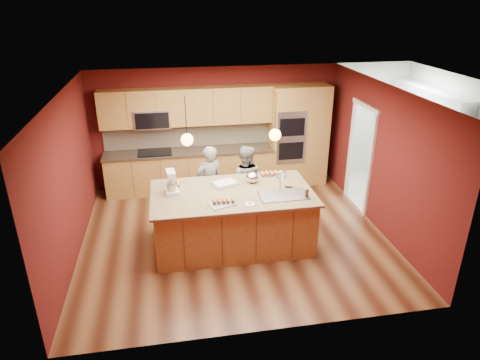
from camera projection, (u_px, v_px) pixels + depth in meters
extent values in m
plane|color=#432012|center=(234.00, 235.00, 7.98)|extent=(5.50, 5.50, 0.00)
plane|color=white|center=(233.00, 91.00, 6.89)|extent=(5.50, 5.50, 0.00)
plane|color=#501211|center=(216.00, 127.00, 9.69)|extent=(5.50, 0.00, 5.50)
plane|color=#501211|center=(267.00, 245.00, 5.18)|extent=(5.50, 0.00, 5.50)
plane|color=#501211|center=(68.00, 179.00, 7.00)|extent=(0.00, 5.00, 5.00)
plane|color=#501211|center=(381.00, 158.00, 7.87)|extent=(0.00, 5.00, 5.00)
cube|color=olive|center=(190.00, 171.00, 9.68)|extent=(3.70, 0.60, 0.90)
cube|color=black|center=(189.00, 152.00, 9.48)|extent=(3.74, 0.64, 0.04)
cube|color=beige|center=(188.00, 134.00, 9.62)|extent=(3.70, 0.03, 0.56)
cube|color=olive|center=(187.00, 107.00, 9.20)|extent=(3.70, 0.36, 0.80)
cube|color=black|center=(155.00, 152.00, 9.34)|extent=(0.72, 0.52, 0.03)
cube|color=#A9ACB0|center=(152.00, 118.00, 9.15)|extent=(0.76, 0.40, 0.40)
cube|color=olive|center=(288.00, 136.00, 9.75)|extent=(0.80, 0.60, 2.30)
cube|color=#A9ACB0|center=(291.00, 138.00, 9.46)|extent=(0.66, 0.04, 1.20)
cube|color=olive|center=(315.00, 134.00, 9.85)|extent=(0.50, 0.60, 2.30)
plane|color=beige|center=(385.00, 193.00, 9.64)|extent=(2.60, 2.60, 0.00)
plane|color=silver|center=(433.00, 134.00, 9.24)|extent=(0.00, 2.70, 2.70)
cube|color=white|center=(429.00, 107.00, 8.96)|extent=(0.35, 2.40, 0.75)
cylinder|color=black|center=(186.00, 118.00, 6.67)|extent=(0.01, 0.01, 0.70)
sphere|color=#FFC752|center=(187.00, 140.00, 6.81)|extent=(0.20, 0.20, 0.20)
cylinder|color=black|center=(276.00, 114.00, 6.90)|extent=(0.01, 0.01, 0.70)
sphere|color=#FFC752|center=(275.00, 135.00, 7.04)|extent=(0.20, 0.20, 0.20)
cube|color=olive|center=(232.00, 219.00, 7.53)|extent=(2.67, 1.44, 0.98)
cube|color=tan|center=(232.00, 193.00, 7.33)|extent=(2.77, 1.54, 0.04)
cube|color=#A9ACB0|center=(283.00, 200.00, 7.24)|extent=(0.80, 0.47, 0.18)
imported|color=black|center=(209.00, 183.00, 8.30)|extent=(0.64, 0.52, 1.51)
imported|color=gray|center=(245.00, 181.00, 8.42)|extent=(0.86, 0.76, 1.48)
cube|color=silver|center=(172.00, 192.00, 7.26)|extent=(0.24, 0.29, 0.06)
cube|color=silver|center=(171.00, 180.00, 7.30)|extent=(0.11, 0.09, 0.28)
cube|color=silver|center=(171.00, 174.00, 7.16)|extent=(0.16, 0.29, 0.11)
cylinder|color=silver|center=(172.00, 189.00, 7.20)|extent=(0.16, 0.16, 0.15)
cube|color=silver|center=(225.00, 184.00, 7.60)|extent=(0.52, 0.45, 0.03)
cube|color=white|center=(225.00, 183.00, 7.59)|extent=(0.45, 0.38, 0.02)
cube|color=#A9ACB0|center=(222.00, 204.00, 6.89)|extent=(0.48, 0.40, 0.02)
ellipsoid|color=silver|center=(252.00, 177.00, 7.66)|extent=(0.24, 0.24, 0.20)
cylinder|color=white|center=(250.00, 204.00, 6.88)|extent=(0.16, 0.16, 0.01)
cylinder|color=#311D0F|center=(307.00, 193.00, 7.12)|extent=(0.07, 0.07, 0.13)
cube|color=black|center=(289.00, 187.00, 7.49)|extent=(0.15, 0.11, 0.01)
cube|color=silver|center=(417.00, 178.00, 9.29)|extent=(0.72, 0.73, 0.93)
cube|color=silver|center=(402.00, 163.00, 9.87)|extent=(0.84, 0.86, 1.07)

